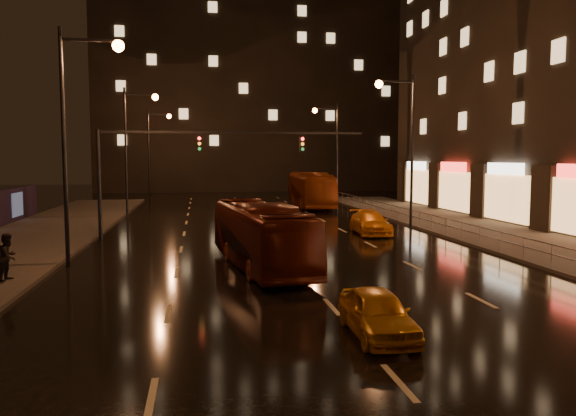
{
  "coord_description": "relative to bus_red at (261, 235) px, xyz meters",
  "views": [
    {
      "loc": [
        -4.02,
        -12.73,
        4.63
      ],
      "look_at": [
        -0.3,
        10.84,
        2.5
      ],
      "focal_mm": 35.0,
      "sensor_mm": 36.0,
      "label": 1
    }
  ],
  "objects": [
    {
      "name": "building_distant",
      "position": [
        5.5,
        61.34,
        16.63
      ],
      "size": [
        44.0,
        16.0,
        36.0
      ],
      "primitive_type": "cube",
      "color": "black",
      "rests_on": "ground"
    },
    {
      "name": "taxi_near",
      "position": [
        2.0,
        -9.66,
        -0.76
      ],
      "size": [
        1.5,
        3.63,
        1.23
      ],
      "primitive_type": "imported",
      "rotation": [
        0.0,
        0.0,
        -0.01
      ],
      "color": "orange",
      "rests_on": "ground"
    },
    {
      "name": "sidewalk_right",
      "position": [
        15.0,
        4.34,
        -1.3
      ],
      "size": [
        7.0,
        70.0,
        0.15
      ],
      "primitive_type": "cube",
      "color": "#38332D",
      "rests_on": "ground"
    },
    {
      "name": "bus_curb",
      "position": [
        7.8,
        28.34,
        0.28
      ],
      "size": [
        3.18,
        11.96,
        3.31
      ],
      "primitive_type": "imported",
      "rotation": [
        0.0,
        0.0,
        -0.03
      ],
      "color": "#8B360D",
      "rests_on": "ground"
    },
    {
      "name": "ground",
      "position": [
        1.5,
        9.34,
        -1.37
      ],
      "size": [
        140.0,
        140.0,
        0.0
      ],
      "primitive_type": "plane",
      "color": "black",
      "rests_on": "ground"
    },
    {
      "name": "railing_right",
      "position": [
        11.7,
        7.34,
        -0.48
      ],
      "size": [
        0.05,
        56.0,
        1.0
      ],
      "color": "#99999E",
      "rests_on": "sidewalk_right"
    },
    {
      "name": "pedestrian_b",
      "position": [
        -9.5,
        -1.73,
        -0.36
      ],
      "size": [
        0.81,
        0.96,
        1.73
      ],
      "primitive_type": "imported",
      "rotation": [
        0.0,
        0.0,
        1.37
      ],
      "color": "black",
      "rests_on": "sidewalk_left"
    },
    {
      "name": "bus_red",
      "position": [
        0.0,
        0.0,
        0.0
      ],
      "size": [
        3.63,
        10.07,
        2.74
      ],
      "primitive_type": "imported",
      "rotation": [
        0.0,
        0.0,
        0.14
      ],
      "color": "#51180B",
      "rests_on": "ground"
    },
    {
      "name": "taxi_far",
      "position": [
        7.77,
        9.47,
        -0.69
      ],
      "size": [
        2.17,
        4.79,
        1.36
      ],
      "primitive_type": "imported",
      "rotation": [
        0.0,
        0.0,
        -0.06
      ],
      "color": "orange",
      "rests_on": "ground"
    },
    {
      "name": "traffic_signal",
      "position": [
        -3.56,
        9.33,
        3.36
      ],
      "size": [
        15.31,
        0.32,
        6.2
      ],
      "color": "black",
      "rests_on": "ground"
    }
  ]
}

